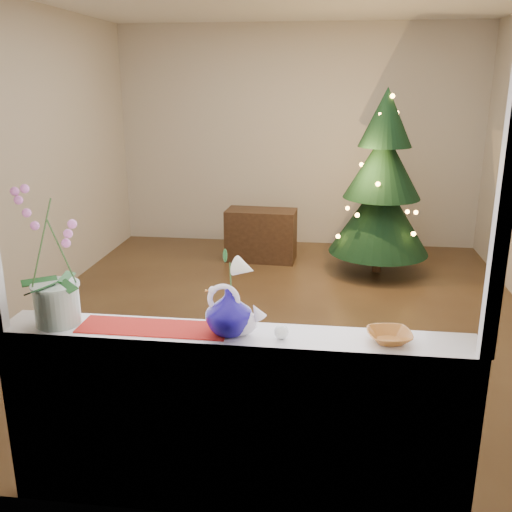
{
  "coord_description": "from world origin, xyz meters",
  "views": [
    {
      "loc": [
        0.41,
        -4.73,
        2.02
      ],
      "look_at": [
        -0.02,
        -1.4,
        0.99
      ],
      "focal_mm": 40.0,
      "sensor_mm": 36.0,
      "label": 1
    }
  ],
  "objects": [
    {
      "name": "ground",
      "position": [
        0.0,
        0.0,
        0.0
      ],
      "size": [
        5.0,
        5.0,
        0.0
      ],
      "primitive_type": "plane",
      "color": "#3E2A19",
      "rests_on": "ground"
    },
    {
      "name": "wall_back",
      "position": [
        0.0,
        2.5,
        1.35
      ],
      "size": [
        4.5,
        0.1,
        2.7
      ],
      "primitive_type": "cube",
      "color": "beige",
      "rests_on": "ground"
    },
    {
      "name": "wall_front",
      "position": [
        0.0,
        -2.5,
        1.35
      ],
      "size": [
        4.5,
        0.1,
        2.7
      ],
      "primitive_type": "cube",
      "color": "beige",
      "rests_on": "ground"
    },
    {
      "name": "wall_left",
      "position": [
        -2.25,
        0.0,
        1.35
      ],
      "size": [
        0.1,
        5.0,
        2.7
      ],
      "primitive_type": "cube",
      "color": "beige",
      "rests_on": "ground"
    },
    {
      "name": "window_apron",
      "position": [
        0.0,
        -2.46,
        0.44
      ],
      "size": [
        2.2,
        0.08,
        0.88
      ],
      "primitive_type": "cube",
      "color": "white",
      "rests_on": "ground"
    },
    {
      "name": "windowsill",
      "position": [
        0.0,
        -2.37,
        0.9
      ],
      "size": [
        2.2,
        0.26,
        0.04
      ],
      "primitive_type": "cube",
      "color": "white",
      "rests_on": "window_apron"
    },
    {
      "name": "window_frame",
      "position": [
        0.0,
        -2.47,
        1.7
      ],
      "size": [
        2.22,
        0.06,
        1.6
      ],
      "primitive_type": null,
      "color": "white",
      "rests_on": "windowsill"
    },
    {
      "name": "runner",
      "position": [
        -0.38,
        -2.37,
        0.92
      ],
      "size": [
        0.7,
        0.2,
        0.01
      ],
      "primitive_type": "cube",
      "color": "maroon",
      "rests_on": "windowsill"
    },
    {
      "name": "orchid_pot",
      "position": [
        -0.84,
        -2.38,
        1.25
      ],
      "size": [
        0.24,
        0.24,
        0.66
      ],
      "primitive_type": null,
      "rotation": [
        0.0,
        0.0,
        -0.05
      ],
      "color": "white",
      "rests_on": "windowsill"
    },
    {
      "name": "swan",
      "position": [
        0.01,
        -2.39,
        1.03
      ],
      "size": [
        0.29,
        0.19,
        0.23
      ],
      "primitive_type": null,
      "rotation": [
        0.0,
        0.0,
        -0.28
      ],
      "color": "white",
      "rests_on": "windowsill"
    },
    {
      "name": "blue_vase",
      "position": [
        -0.02,
        -2.38,
        1.05
      ],
      "size": [
        0.25,
        0.25,
        0.26
      ],
      "primitive_type": "imported",
      "rotation": [
        0.0,
        0.0,
        0.03
      ],
      "color": "#0D045F",
      "rests_on": "windowsill"
    },
    {
      "name": "lily",
      "position": [
        -0.02,
        -2.38,
        1.27
      ],
      "size": [
        0.14,
        0.08,
        0.19
      ],
      "primitive_type": null,
      "color": "silver",
      "rests_on": "blue_vase"
    },
    {
      "name": "paperweight",
      "position": [
        0.22,
        -2.41,
        0.95
      ],
      "size": [
        0.07,
        0.07,
        0.07
      ],
      "primitive_type": "sphere",
      "rotation": [
        0.0,
        0.0,
        0.03
      ],
      "color": "white",
      "rests_on": "windowsill"
    },
    {
      "name": "amber_dish",
      "position": [
        0.7,
        -2.37,
        0.94
      ],
      "size": [
        0.19,
        0.19,
        0.04
      ],
      "primitive_type": "imported",
      "rotation": [
        0.0,
        0.0,
        0.17
      ],
      "color": "#A46023",
      "rests_on": "windowsill"
    },
    {
      "name": "xmas_tree",
      "position": [
        0.96,
        1.4,
        0.99
      ],
      "size": [
        1.1,
        1.1,
        1.97
      ],
      "primitive_type": null,
      "rotation": [
        0.0,
        0.0,
        0.02
      ],
      "color": "black",
      "rests_on": "ground"
    },
    {
      "name": "side_table",
      "position": [
        -0.36,
        1.67,
        0.3
      ],
      "size": [
        0.82,
        0.44,
        0.6
      ],
      "primitive_type": "cube",
      "rotation": [
        0.0,
        0.0,
        -0.05
      ],
      "color": "black",
      "rests_on": "ground"
    }
  ]
}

